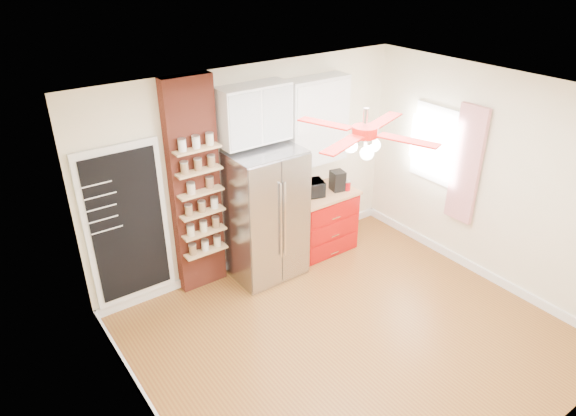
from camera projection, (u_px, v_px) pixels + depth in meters
floor at (350, 337)px, 5.80m from camera, size 4.50×4.50×0.00m
ceiling at (367, 103)px, 4.55m from camera, size 4.50×4.50×0.00m
wall_back at (252, 170)px, 6.61m from camera, size 4.50×0.02×2.70m
wall_front at (544, 346)px, 3.73m from camera, size 4.50×0.02×2.70m
wall_left at (144, 319)px, 4.01m from camera, size 0.02×4.00×2.70m
wall_right at (492, 180)px, 6.34m from camera, size 0.02×4.00×2.70m
chalkboard at (128, 226)px, 5.82m from camera, size 0.95×0.05×1.95m
brick_pillar at (195, 189)px, 6.12m from camera, size 0.60×0.16×2.70m
fridge at (265, 215)px, 6.54m from camera, size 0.90×0.70×1.75m
upper_glass_cabinet at (254, 114)px, 6.09m from camera, size 0.90×0.35×0.70m
red_cabinet at (321, 221)px, 7.28m from camera, size 0.94×0.64×0.90m
upper_shelf_unit at (316, 121)px, 6.74m from camera, size 0.90×0.30×1.15m
window at (436, 144)px, 6.89m from camera, size 0.04×0.75×1.05m
curtain at (466, 165)px, 6.51m from camera, size 0.06×0.40×1.55m
ceiling_fan at (365, 132)px, 4.68m from camera, size 1.40×1.40×0.44m
toaster_oven at (309, 189)px, 6.92m from camera, size 0.45×0.37×0.22m
coffee_maker at (337, 181)px, 7.08m from camera, size 0.21×0.22×0.28m
canister_left at (347, 186)px, 7.09m from camera, size 0.11×0.11×0.13m
canister_right at (338, 183)px, 7.18m from camera, size 0.10×0.10×0.13m
pantry_jar_oats at (191, 189)px, 5.92m from camera, size 0.12×0.12×0.13m
pantry_jar_beans at (210, 183)px, 6.07m from camera, size 0.13×0.13×0.13m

